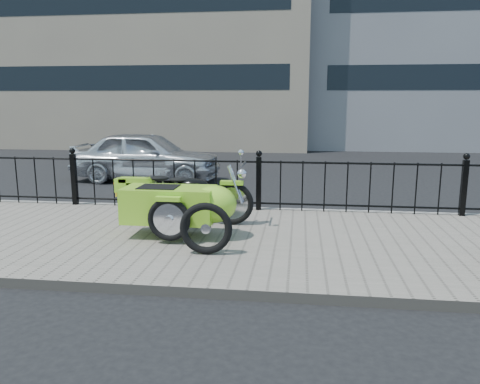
# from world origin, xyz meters

# --- Properties ---
(ground) EXTENTS (120.00, 120.00, 0.00)m
(ground) POSITION_xyz_m (0.00, 0.00, 0.00)
(ground) COLOR black
(ground) RESTS_ON ground
(sidewalk) EXTENTS (30.00, 3.80, 0.12)m
(sidewalk) POSITION_xyz_m (0.00, -0.50, 0.06)
(sidewalk) COLOR slate
(sidewalk) RESTS_ON ground
(curb) EXTENTS (30.00, 0.10, 0.12)m
(curb) POSITION_xyz_m (0.00, 1.44, 0.06)
(curb) COLOR gray
(curb) RESTS_ON ground
(iron_fence) EXTENTS (14.11, 0.11, 1.08)m
(iron_fence) POSITION_xyz_m (0.00, 1.30, 0.59)
(iron_fence) COLOR black
(iron_fence) RESTS_ON sidewalk
(building_tan) EXTENTS (14.00, 8.01, 12.00)m
(building_tan) POSITION_xyz_m (-6.00, 15.99, 6.00)
(building_tan) COLOR gray
(building_tan) RESTS_ON ground
(motorcycle_sidecar) EXTENTS (2.28, 1.48, 0.98)m
(motorcycle_sidecar) POSITION_xyz_m (-0.95, -0.41, 0.59)
(motorcycle_sidecar) COLOR black
(motorcycle_sidecar) RESTS_ON sidewalk
(spare_tire) EXTENTS (0.68, 0.13, 0.68)m
(spare_tire) POSITION_xyz_m (-0.44, -1.30, 0.46)
(spare_tire) COLOR black
(spare_tire) RESTS_ON sidewalk
(sedan_car) EXTENTS (3.90, 1.69, 1.31)m
(sedan_car) POSITION_xyz_m (-3.24, 4.76, 0.65)
(sedan_car) COLOR silver
(sedan_car) RESTS_ON ground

